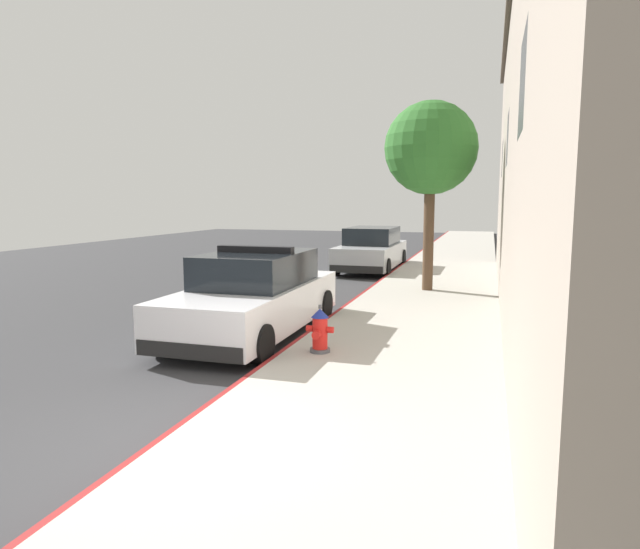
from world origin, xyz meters
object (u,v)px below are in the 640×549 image
object	(u,v)px
parked_car_silver_ahead	(372,250)
street_tree	(431,149)
fire_hydrant	(320,330)
police_cruiser	(255,296)

from	to	relation	value
parked_car_silver_ahead	street_tree	distance (m)	6.24
parked_car_silver_ahead	fire_hydrant	size ratio (longest dim) A/B	6.37
police_cruiser	street_tree	distance (m)	6.83
parked_car_silver_ahead	fire_hydrant	world-z (taller)	parked_car_silver_ahead
police_cruiser	street_tree	size ratio (longest dim) A/B	0.98
parked_car_silver_ahead	street_tree	size ratio (longest dim) A/B	0.98
police_cruiser	parked_car_silver_ahead	bearing A→B (deg)	89.45
parked_car_silver_ahead	street_tree	xyz separation A→B (m)	(2.52, -4.78, 3.10)
parked_car_silver_ahead	fire_hydrant	bearing A→B (deg)	-82.25
fire_hydrant	street_tree	size ratio (longest dim) A/B	0.15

